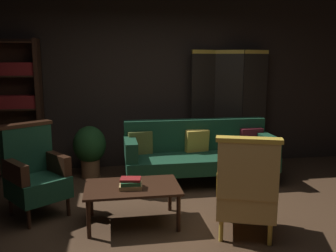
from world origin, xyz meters
TOP-DOWN VIEW (x-y plane):
  - ground_plane at (0.00, 0.00)m, footprint 10.00×10.00m
  - back_wall at (0.00, 2.45)m, footprint 7.20×0.10m
  - folding_screen at (1.24, 2.20)m, footprint 1.30×0.24m
  - bookshelf at (-2.15, 2.19)m, footprint 0.90×0.32m
  - velvet_couch at (0.55, 1.45)m, footprint 2.12×0.78m
  - coffee_table at (-0.48, 0.22)m, footprint 1.00×0.64m
  - armchair_gilt_accent at (0.61, -0.24)m, footprint 0.74×0.73m
  - armchair_wing_left at (-1.55, 0.63)m, footprint 0.81×0.81m
  - potted_plant at (-1.01, 1.90)m, footprint 0.49×0.49m
  - book_tan_leather at (-0.50, 0.16)m, footprint 0.25×0.21m
  - book_green_cloth at (-0.50, 0.16)m, footprint 0.21×0.19m
  - book_red_leather at (-0.50, 0.16)m, footprint 0.23×0.18m

SIDE VIEW (x-z plane):
  - ground_plane at x=0.00m, z-range 0.00..0.00m
  - coffee_table at x=-0.48m, z-range 0.16..0.58m
  - book_tan_leather at x=-0.50m, z-range 0.42..0.46m
  - potted_plant at x=-1.01m, z-range 0.06..0.84m
  - velvet_couch at x=0.55m, z-range 0.01..0.89m
  - book_green_cloth at x=-0.50m, z-range 0.46..0.50m
  - armchair_gilt_accent at x=0.61m, z-range -0.03..1.01m
  - armchair_wing_left at x=-1.55m, z-range -0.03..1.01m
  - book_red_leather at x=-0.50m, z-range 0.50..0.53m
  - folding_screen at x=1.24m, z-range 0.04..1.94m
  - bookshelf at x=-2.15m, z-range 0.04..2.09m
  - back_wall at x=0.00m, z-range 0.00..2.80m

